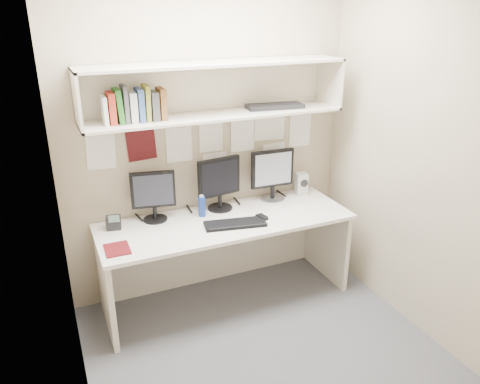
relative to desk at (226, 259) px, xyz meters
name	(u,v)px	position (x,y,z in m)	size (l,w,h in m)	color
floor	(260,344)	(0.00, -0.65, -0.37)	(2.40, 2.00, 0.01)	#4B4B50
wall_back	(209,139)	(0.00, 0.35, 0.93)	(2.40, 0.02, 2.60)	tan
wall_front	(363,247)	(0.00, -1.65, 0.93)	(2.40, 0.02, 2.60)	tan
wall_left	(61,208)	(-1.20, -0.65, 0.93)	(0.02, 2.00, 2.60)	tan
wall_right	(412,154)	(1.20, -0.65, 0.93)	(0.02, 2.00, 2.60)	tan
desk	(226,259)	(0.00, 0.00, 0.00)	(2.00, 0.70, 0.73)	white
overhead_hutch	(214,89)	(0.00, 0.21, 1.35)	(2.00, 0.38, 0.40)	beige
pinned_papers	(209,145)	(0.00, 0.34, 0.88)	(1.92, 0.01, 0.48)	white
monitor_left	(153,193)	(-0.51, 0.22, 0.59)	(0.34, 0.19, 0.40)	black
monitor_center	(219,181)	(0.04, 0.22, 0.60)	(0.37, 0.21, 0.44)	black
monitor_right	(272,173)	(0.52, 0.22, 0.61)	(0.38, 0.21, 0.44)	#A5A5AA
keyboard	(235,224)	(0.03, -0.13, 0.38)	(0.47, 0.17, 0.02)	black
mouse	(262,217)	(0.27, -0.11, 0.38)	(0.06, 0.09, 0.03)	black
speaker	(301,183)	(0.82, 0.23, 0.46)	(0.11, 0.12, 0.19)	#B7B7B3
blue_bottle	(202,206)	(-0.15, 0.13, 0.45)	(0.06, 0.06, 0.18)	navy
maroon_notebook	(117,249)	(-0.87, -0.16, 0.37)	(0.17, 0.20, 0.01)	#560E13
desk_phone	(114,223)	(-0.84, 0.18, 0.41)	(0.12, 0.12, 0.13)	black
book_stack	(134,106)	(-0.61, 0.16, 1.29)	(0.43, 0.16, 0.26)	white
hutch_tray	(275,106)	(0.50, 0.17, 1.19)	(0.45, 0.17, 0.03)	black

